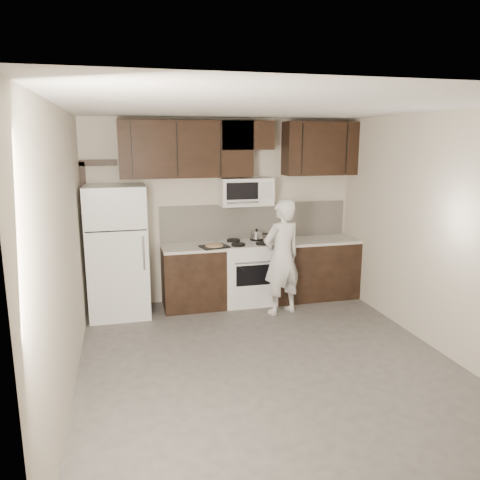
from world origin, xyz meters
name	(u,v)px	position (x,y,z in m)	size (l,w,h in m)	color
floor	(267,362)	(0.00, 0.00, 0.00)	(4.50, 4.50, 0.00)	#4C4947
back_wall	(223,211)	(0.00, 2.25, 1.35)	(4.00, 4.00, 0.00)	beige
ceiling	(271,107)	(0.00, 0.00, 2.70)	(4.50, 4.50, 0.00)	white
counter_run	(267,271)	(0.60, 1.94, 0.46)	(2.95, 0.64, 0.91)	black
stove	(248,272)	(0.30, 1.94, 0.46)	(0.76, 0.66, 0.94)	white
backsplash	(255,221)	(0.50, 2.24, 1.18)	(2.90, 0.02, 0.54)	beige
upper_cabinets	(239,147)	(0.21, 2.08, 2.28)	(3.48, 0.35, 0.78)	black
microwave	(246,192)	(0.30, 2.06, 1.65)	(0.76, 0.42, 0.40)	white
refrigerator	(118,251)	(-1.55, 1.89, 0.90)	(0.80, 0.76, 1.80)	white
door_trim	(89,223)	(-1.92, 2.21, 1.25)	(0.50, 0.08, 2.12)	black
saucepan	(257,235)	(0.48, 2.09, 0.98)	(0.32, 0.19, 0.18)	silver
baking_tray	(214,247)	(-0.23, 1.77, 0.92)	(0.37, 0.28, 0.02)	black
pizza	(214,245)	(-0.23, 1.77, 0.94)	(0.25, 0.25, 0.02)	#D4B98E
person	(282,257)	(0.64, 1.38, 0.81)	(0.59, 0.39, 1.62)	white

